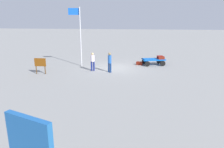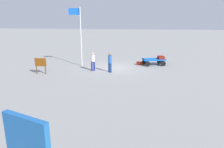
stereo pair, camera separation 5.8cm
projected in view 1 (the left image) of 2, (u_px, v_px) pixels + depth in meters
The scene contains 9 objects.
ground_plane at pixel (114, 68), 19.37m from camera, with size 120.00×120.00×0.00m, color gray.
luggage_cart at pixel (153, 60), 20.47m from camera, with size 2.35×1.63×0.60m.
suitcase_grey at pixel (161, 58), 20.30m from camera, with size 0.64×0.47×0.25m.
suitcase_dark at pixel (160, 57), 20.57m from camera, with size 0.61×0.46×0.28m.
suitcase_maroon at pixel (139, 63), 20.59m from camera, with size 0.66×0.45×0.31m.
worker_lead at pixel (110, 61), 17.64m from camera, with size 0.42×0.42×1.70m.
worker_trailing at pixel (93, 60), 18.16m from camera, with size 0.41×0.41×1.61m.
flagpole at pixel (79, 31), 19.33m from camera, with size 1.09×0.21×5.44m.
signboard at pixel (40, 64), 17.19m from camera, with size 0.96×0.08×1.32m.
Camera 1 is at (-1.98, 18.72, 4.62)m, focal length 33.62 mm.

